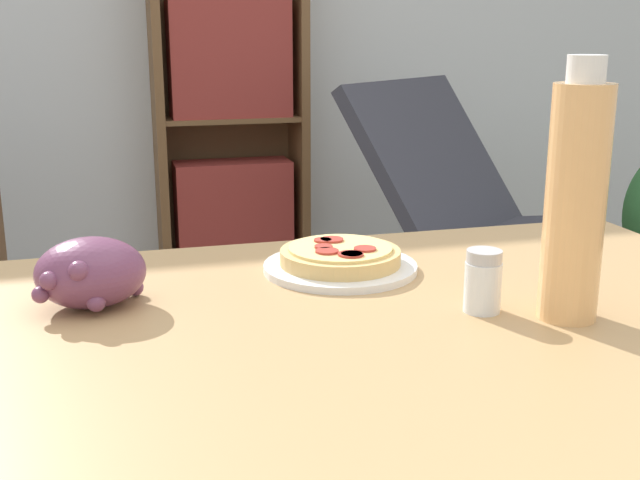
{
  "coord_description": "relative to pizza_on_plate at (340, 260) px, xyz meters",
  "views": [
    {
      "loc": [
        -0.34,
        -0.89,
        1.07
      ],
      "look_at": [
        -0.08,
        0.07,
        0.8
      ],
      "focal_mm": 45.0,
      "sensor_mm": 36.0,
      "label": 1
    }
  ],
  "objects": [
    {
      "name": "drink_bottle",
      "position": [
        0.2,
        -0.24,
        0.12
      ],
      "size": [
        0.07,
        0.07,
        0.3
      ],
      "color": "#EFB270",
      "rests_on": "dining_table"
    },
    {
      "name": "grape_bunch",
      "position": [
        -0.33,
        -0.06,
        0.03
      ],
      "size": [
        0.13,
        0.1,
        0.09
      ],
      "color": "#6B3856",
      "rests_on": "dining_table"
    },
    {
      "name": "lounge_chair_far",
      "position": [
        0.93,
        1.47,
        -0.47
      ],
      "size": [
        0.95,
        1.01,
        0.88
      ],
      "rotation": [
        0.0,
        0.0,
        0.63
      ],
      "color": "black",
      "rests_on": "ground_plane"
    },
    {
      "name": "bookshelf",
      "position": [
        0.22,
        2.34,
        -0.12
      ],
      "size": [
        0.63,
        0.27,
        1.38
      ],
      "color": "brown",
      "rests_on": "ground_plane"
    },
    {
      "name": "pizza_on_plate",
      "position": [
        0.0,
        0.0,
        0.0
      ],
      "size": [
        0.21,
        0.21,
        0.04
      ],
      "color": "white",
      "rests_on": "dining_table"
    },
    {
      "name": "salt_shaker",
      "position": [
        0.11,
        -0.2,
        0.02
      ],
      "size": [
        0.04,
        0.04,
        0.07
      ],
      "color": "white",
      "rests_on": "dining_table"
    },
    {
      "name": "dining_table",
      "position": [
        -0.05,
        -0.26,
        -0.11
      ],
      "size": [
        1.16,
        0.88,
        0.74
      ],
      "color": "tan",
      "rests_on": "ground_plane"
    }
  ]
}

